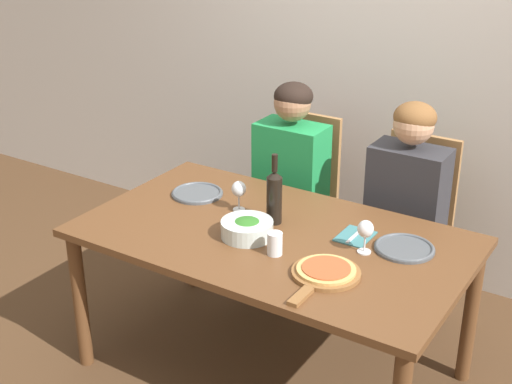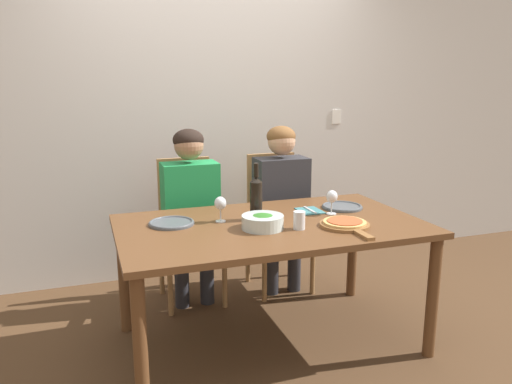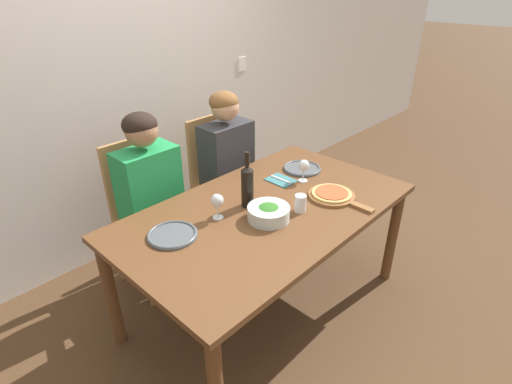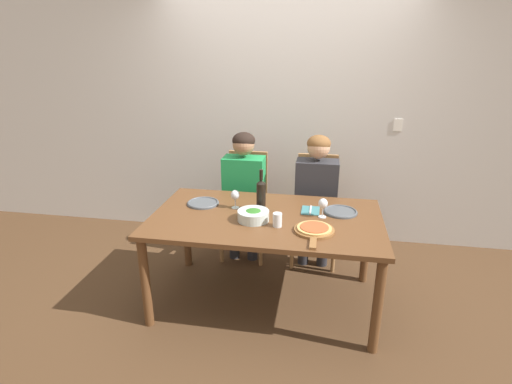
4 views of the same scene
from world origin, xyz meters
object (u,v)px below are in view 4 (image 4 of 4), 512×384
(chair_right, at_px, (316,206))
(dinner_plate_right, at_px, (340,212))
(wine_glass_left, at_px, (235,196))
(wine_glass_right, at_px, (323,204))
(person_woman, at_px, (244,185))
(fork_on_napkin, at_px, (310,210))
(broccoli_bowl, at_px, (253,215))
(pizza_on_board, at_px, (314,230))
(chair_left, at_px, (246,201))
(person_man, at_px, (316,189))
(wine_bottle, at_px, (261,195))
(water_tumbler, at_px, (277,220))
(dinner_plate_left, at_px, (203,203))

(chair_right, xyz_separation_m, dinner_plate_right, (0.20, -0.65, 0.22))
(wine_glass_left, relative_size, wine_glass_right, 1.00)
(person_woman, height_order, fork_on_napkin, person_woman)
(broccoli_bowl, relative_size, wine_glass_right, 1.56)
(pizza_on_board, bearing_deg, chair_right, 90.80)
(chair_left, relative_size, dinner_plate_right, 3.89)
(dinner_plate_right, bearing_deg, wine_glass_right, -140.38)
(chair_right, relative_size, dinner_plate_right, 3.89)
(person_man, bearing_deg, chair_right, 90.00)
(person_woman, height_order, wine_bottle, person_woman)
(person_man, relative_size, water_tumbler, 12.30)
(person_man, distance_m, wine_glass_left, 0.86)
(wine_glass_right, bearing_deg, wine_glass_left, 174.59)
(person_woman, distance_m, wine_glass_left, 0.59)
(pizza_on_board, relative_size, wine_glass_right, 2.80)
(wine_glass_left, xyz_separation_m, water_tumbler, (0.37, -0.28, -0.05))
(broccoli_bowl, height_order, dinner_plate_right, broccoli_bowl)
(person_woman, xyz_separation_m, broccoli_bowl, (0.24, -0.79, 0.04))
(wine_bottle, xyz_separation_m, broccoli_bowl, (-0.03, -0.19, -0.10))
(wine_glass_left, xyz_separation_m, fork_on_napkin, (0.60, 0.04, -0.10))
(chair_left, height_order, dinner_plate_left, chair_left)
(dinner_plate_left, distance_m, water_tumbler, 0.73)
(wine_bottle, relative_size, pizza_on_board, 0.80)
(wine_glass_left, relative_size, fork_on_napkin, 0.84)
(dinner_plate_left, distance_m, wine_glass_right, 0.98)
(person_woman, height_order, water_tumbler, person_woman)
(pizza_on_board, height_order, water_tumbler, water_tumbler)
(chair_left, relative_size, broccoli_bowl, 4.32)
(person_man, distance_m, broccoli_bowl, 0.91)
(water_tumbler, bearing_deg, broccoli_bowl, 158.71)
(broccoli_bowl, height_order, fork_on_napkin, broccoli_bowl)
(wine_glass_right, bearing_deg, person_man, 95.75)
(wine_glass_right, bearing_deg, dinner_plate_right, 39.62)
(person_woman, xyz_separation_m, wine_glass_right, (0.74, -0.65, 0.11))
(chair_right, relative_size, wine_glass_left, 6.73)
(chair_right, distance_m, water_tumbler, 1.05)
(chair_left, bearing_deg, broccoli_bowl, -75.41)
(chair_right, xyz_separation_m, fork_on_napkin, (-0.03, -0.65, 0.22))
(wine_bottle, bearing_deg, dinner_plate_left, 172.77)
(chair_left, bearing_deg, fork_on_napkin, -45.29)
(broccoli_bowl, distance_m, pizza_on_board, 0.47)
(chair_right, bearing_deg, water_tumbler, -104.28)
(dinner_plate_left, bearing_deg, wine_bottle, -7.23)
(person_man, relative_size, fork_on_napkin, 6.90)
(person_woman, xyz_separation_m, dinner_plate_left, (-0.23, -0.54, 0.01))
(chair_right, height_order, wine_bottle, wine_bottle)
(broccoli_bowl, bearing_deg, dinner_plate_left, 151.66)
(wine_bottle, distance_m, water_tumbler, 0.32)
(dinner_plate_left, relative_size, wine_glass_right, 1.73)
(broccoli_bowl, bearing_deg, wine_bottle, 81.80)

